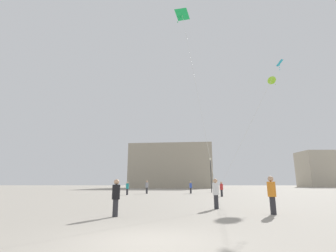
{
  "coord_description": "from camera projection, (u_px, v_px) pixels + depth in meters",
  "views": [
    {
      "loc": [
        0.86,
        -6.89,
        1.5
      ],
      "look_at": [
        0.0,
        14.14,
        6.35
      ],
      "focal_mm": 26.4,
      "sensor_mm": 36.0,
      "label": 1
    }
  ],
  "objects": [
    {
      "name": "person_in_black",
      "position": [
        116.0,
        196.0,
        11.35
      ],
      "size": [
        0.36,
        0.36,
        1.66
      ],
      "rotation": [
        0.0,
        0.0,
        4.78
      ],
      "color": "#2D2D33",
      "rests_on": "ground_plane"
    },
    {
      "name": "building_centre_hall",
      "position": [
        319.0,
        169.0,
        91.59
      ],
      "size": [
        12.7,
        11.31,
        13.0
      ],
      "color": "#B2A893",
      "rests_on": "ground_plane"
    },
    {
      "name": "person_in_orange",
      "position": [
        272.0,
        193.0,
        12.13
      ],
      "size": [
        0.4,
        0.4,
        1.83
      ],
      "rotation": [
        0.0,
        0.0,
        0.41
      ],
      "color": "#2D2D33",
      "rests_on": "ground_plane"
    },
    {
      "name": "lamppost_east",
      "position": [
        211.0,
        169.0,
        39.7
      ],
      "size": [
        0.36,
        0.36,
        5.47
      ],
      "color": "#2D2D30",
      "rests_on": "ground_plane"
    },
    {
      "name": "ground_plane",
      "position": [
        146.0,
        242.0,
        6.4
      ],
      "size": [
        300.0,
        300.0,
        0.0
      ],
      "primitive_type": "plane",
      "color": "#9E9689"
    },
    {
      "name": "kite_lime_diamond",
      "position": [
        271.0,
        81.0,
        33.24
      ],
      "size": [
        8.47,
        3.33,
        14.19
      ],
      "color": "#8CD12D"
    },
    {
      "name": "kite_cyan_delta",
      "position": [
        277.0,
        67.0,
        27.66
      ],
      "size": [
        6.87,
        3.47,
        13.66
      ],
      "color": "#1EB2C6"
    },
    {
      "name": "person_in_blue",
      "position": [
        191.0,
        187.0,
        35.78
      ],
      "size": [
        0.37,
        0.37,
        1.72
      ],
      "rotation": [
        0.0,
        0.0,
        1.46
      ],
      "color": "#2D2D33",
      "rests_on": "ground_plane"
    },
    {
      "name": "building_left_hall",
      "position": [
        172.0,
        167.0,
        76.75
      ],
      "size": [
        24.95,
        18.79,
        12.68
      ],
      "color": "#A39984",
      "rests_on": "ground_plane"
    },
    {
      "name": "person_in_red",
      "position": [
        221.0,
        188.0,
        27.63
      ],
      "size": [
        0.35,
        0.35,
        1.62
      ],
      "rotation": [
        0.0,
        0.0,
        2.27
      ],
      "color": "#2D2D33",
      "rests_on": "ground_plane"
    },
    {
      "name": "person_in_white",
      "position": [
        216.0,
        192.0,
        14.66
      ],
      "size": [
        0.38,
        0.38,
        1.75
      ],
      "rotation": [
        0.0,
        0.0,
        3.89
      ],
      "color": "#2D2D33",
      "rests_on": "ground_plane"
    },
    {
      "name": "person_in_grey",
      "position": [
        147.0,
        186.0,
        35.09
      ],
      "size": [
        0.4,
        0.4,
        1.82
      ],
      "rotation": [
        0.0,
        0.0,
        2.76
      ],
      "color": "#2D2D33",
      "rests_on": "ground_plane"
    },
    {
      "name": "person_in_teal",
      "position": [
        127.0,
        188.0,
        31.45
      ],
      "size": [
        0.36,
        0.36,
        1.66
      ],
      "rotation": [
        0.0,
        0.0,
        5.69
      ],
      "color": "#2D2D33",
      "rests_on": "ground_plane"
    },
    {
      "name": "kite_emerald_delta",
      "position": [
        182.0,
        17.0,
        21.51
      ],
      "size": [
        2.54,
        4.43,
        14.93
      ],
      "color": "green"
    }
  ]
}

